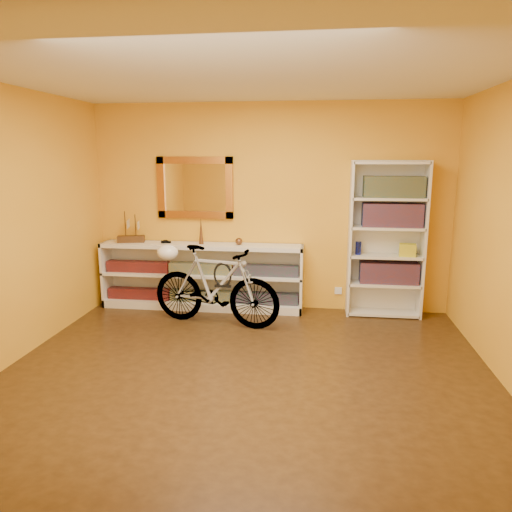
# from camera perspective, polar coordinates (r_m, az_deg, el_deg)

# --- Properties ---
(floor) EXTENTS (4.50, 4.00, 0.01)m
(floor) POSITION_cam_1_polar(r_m,az_deg,el_deg) (4.52, -1.18, -13.78)
(floor) COLOR #301D0D
(floor) RESTS_ON ground
(ceiling) EXTENTS (4.50, 4.00, 0.01)m
(ceiling) POSITION_cam_1_polar(r_m,az_deg,el_deg) (4.13, -1.35, 20.95)
(ceiling) COLOR silver
(ceiling) RESTS_ON ground
(back_wall) EXTENTS (4.50, 0.01, 2.60)m
(back_wall) POSITION_cam_1_polar(r_m,az_deg,el_deg) (6.10, 1.59, 5.74)
(back_wall) COLOR orange
(back_wall) RESTS_ON ground
(left_wall) EXTENTS (0.01, 4.00, 2.60)m
(left_wall) POSITION_cam_1_polar(r_m,az_deg,el_deg) (4.99, -27.82, 2.98)
(left_wall) COLOR orange
(left_wall) RESTS_ON ground
(gilt_mirror) EXTENTS (0.98, 0.06, 0.78)m
(gilt_mirror) POSITION_cam_1_polar(r_m,az_deg,el_deg) (6.21, -7.27, 8.07)
(gilt_mirror) COLOR #94571B
(gilt_mirror) RESTS_ON back_wall
(wall_socket) EXTENTS (0.09, 0.02, 0.09)m
(wall_socket) POSITION_cam_1_polar(r_m,az_deg,el_deg) (6.26, 9.76, -4.08)
(wall_socket) COLOR silver
(wall_socket) RESTS_ON back_wall
(console_unit) EXTENTS (2.60, 0.35, 0.85)m
(console_unit) POSITION_cam_1_polar(r_m,az_deg,el_deg) (6.22, -6.49, -2.42)
(console_unit) COLOR silver
(console_unit) RESTS_ON floor
(cd_row_lower) EXTENTS (2.50, 0.13, 0.14)m
(cd_row_lower) POSITION_cam_1_polar(r_m,az_deg,el_deg) (6.27, -6.48, -4.72)
(cd_row_lower) COLOR black
(cd_row_lower) RESTS_ON console_unit
(cd_row_upper) EXTENTS (2.50, 0.13, 0.14)m
(cd_row_upper) POSITION_cam_1_polar(r_m,az_deg,el_deg) (6.17, -6.56, -1.48)
(cd_row_upper) COLOR navy
(cd_row_upper) RESTS_ON console_unit
(model_ship) EXTENTS (0.36, 0.21, 0.40)m
(model_ship) POSITION_cam_1_polar(r_m,az_deg,el_deg) (6.38, -14.73, 3.38)
(model_ship) COLOR #3D2411
(model_ship) RESTS_ON console_unit
(toy_car) EXTENTS (0.00, 0.00, 0.00)m
(toy_car) POSITION_cam_1_polar(r_m,az_deg,el_deg) (6.25, -10.65, 1.52)
(toy_car) COLOR black
(toy_car) RESTS_ON console_unit
(bronze_ornament) EXTENTS (0.06, 0.06, 0.34)m
(bronze_ornament) POSITION_cam_1_polar(r_m,az_deg,el_deg) (6.10, -6.57, 3.01)
(bronze_ornament) COLOR brown
(bronze_ornament) RESTS_ON console_unit
(decorative_orb) EXTENTS (0.09, 0.09, 0.09)m
(decorative_orb) POSITION_cam_1_polar(r_m,az_deg,el_deg) (6.02, -2.05, 1.76)
(decorative_orb) COLOR brown
(decorative_orb) RESTS_ON console_unit
(bookcase) EXTENTS (0.90, 0.30, 1.90)m
(bookcase) POSITION_cam_1_polar(r_m,az_deg,el_deg) (6.01, 15.25, 1.86)
(bookcase) COLOR silver
(bookcase) RESTS_ON floor
(book_row_a) EXTENTS (0.70, 0.22, 0.26)m
(book_row_a) POSITION_cam_1_polar(r_m,az_deg,el_deg) (6.10, 15.51, -1.90)
(book_row_a) COLOR maroon
(book_row_a) RESTS_ON bookcase
(book_row_b) EXTENTS (0.70, 0.22, 0.28)m
(book_row_b) POSITION_cam_1_polar(r_m,az_deg,el_deg) (5.98, 15.88, 4.72)
(book_row_b) COLOR maroon
(book_row_b) RESTS_ON bookcase
(book_row_c) EXTENTS (0.70, 0.22, 0.25)m
(book_row_c) POSITION_cam_1_polar(r_m,az_deg,el_deg) (5.95, 16.07, 7.92)
(book_row_c) COLOR #16434F
(book_row_c) RESTS_ON bookcase
(travel_mug) EXTENTS (0.07, 0.07, 0.16)m
(travel_mug) POSITION_cam_1_polar(r_m,az_deg,el_deg) (5.98, 12.08, 0.93)
(travel_mug) COLOR #151F95
(travel_mug) RESTS_ON bookcase
(red_tin) EXTENTS (0.16, 0.16, 0.20)m
(red_tin) POSITION_cam_1_polar(r_m,az_deg,el_deg) (5.95, 13.61, 7.81)
(red_tin) COLOR maroon
(red_tin) RESTS_ON bookcase
(yellow_bag) EXTENTS (0.21, 0.15, 0.15)m
(yellow_bag) POSITION_cam_1_polar(r_m,az_deg,el_deg) (6.03, 17.59, 0.68)
(yellow_bag) COLOR gold
(yellow_bag) RESTS_ON bookcase
(bicycle) EXTENTS (0.73, 1.65, 0.94)m
(bicycle) POSITION_cam_1_polar(r_m,az_deg,el_deg) (5.58, -4.86, -3.57)
(bicycle) COLOR silver
(bicycle) RESTS_ON floor
(helmet) EXTENTS (0.25, 0.24, 0.19)m
(helmet) POSITION_cam_1_polar(r_m,az_deg,el_deg) (5.77, -10.48, 0.43)
(helmet) COLOR white
(helmet) RESTS_ON bicycle
(u_lock) EXTENTS (0.21, 0.02, 0.21)m
(u_lock) POSITION_cam_1_polar(r_m,az_deg,el_deg) (5.51, -3.99, -2.25)
(u_lock) COLOR black
(u_lock) RESTS_ON bicycle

